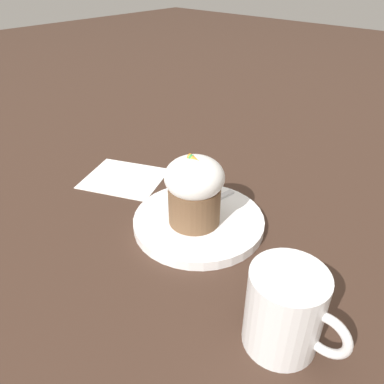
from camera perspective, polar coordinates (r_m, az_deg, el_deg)
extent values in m
plane|color=#3D281E|center=(0.59, 1.02, -5.09)|extent=(4.00, 4.00, 0.00)
cylinder|color=white|center=(0.59, 1.02, -4.49)|extent=(0.20, 0.20, 0.02)
cylinder|color=brown|center=(0.56, 0.00, -1.67)|extent=(0.08, 0.08, 0.06)
ellipsoid|color=white|center=(0.54, 0.00, 2.46)|extent=(0.09, 0.09, 0.06)
cone|color=orange|center=(0.52, 0.71, 4.90)|extent=(0.02, 0.01, 0.01)
sphere|color=green|center=(0.52, -0.18, 5.26)|extent=(0.01, 0.01, 0.01)
cube|color=silver|center=(0.62, 3.37, -1.24)|extent=(0.02, 0.09, 0.00)
ellipsoid|color=silver|center=(0.59, -0.56, -3.01)|extent=(0.04, 0.04, 0.01)
cylinder|color=white|center=(0.42, 13.84, -16.98)|extent=(0.08, 0.08, 0.10)
torus|color=white|center=(0.41, 19.62, -19.79)|extent=(0.05, 0.01, 0.05)
cube|color=white|center=(0.72, -10.31, 2.11)|extent=(0.18, 0.17, 0.00)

